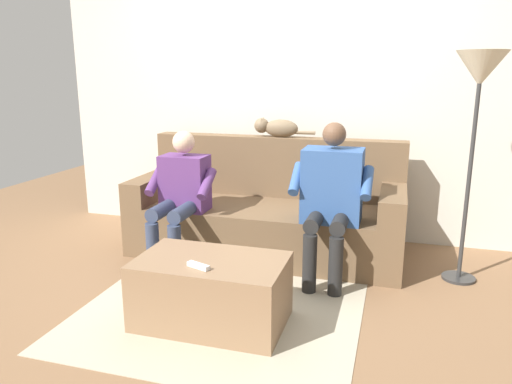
{
  "coord_description": "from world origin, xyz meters",
  "views": [
    {
      "loc": [
        -1.03,
        3.68,
        1.5
      ],
      "look_at": [
        0.0,
        0.21,
        0.6
      ],
      "focal_mm": 33.9,
      "sensor_mm": 36.0,
      "label": 1
    }
  ],
  "objects_px": {
    "person_right_seated": "(181,192)",
    "cat_on_backrest": "(276,127)",
    "remote_white": "(198,266)",
    "coffee_table": "(212,291)",
    "floor_lamp": "(479,83)",
    "couch": "(268,214)",
    "person_left_seated": "(331,192)"
  },
  "relations": [
    {
      "from": "cat_on_backrest",
      "to": "remote_white",
      "type": "bearing_deg",
      "value": 89.61
    },
    {
      "from": "person_left_seated",
      "to": "floor_lamp",
      "type": "height_order",
      "value": "floor_lamp"
    },
    {
      "from": "coffee_table",
      "to": "person_right_seated",
      "type": "bearing_deg",
      "value": -55.26
    },
    {
      "from": "person_left_seated",
      "to": "person_right_seated",
      "type": "xyz_separation_m",
      "value": [
        1.17,
        0.06,
        -0.06
      ]
    },
    {
      "from": "person_right_seated",
      "to": "cat_on_backrest",
      "type": "height_order",
      "value": "cat_on_backrest"
    },
    {
      "from": "cat_on_backrest",
      "to": "person_left_seated",
      "type": "bearing_deg",
      "value": 130.44
    },
    {
      "from": "couch",
      "to": "coffee_table",
      "type": "distance_m",
      "value": 1.32
    },
    {
      "from": "cat_on_backrest",
      "to": "couch",
      "type": "bearing_deg",
      "value": 91.67
    },
    {
      "from": "cat_on_backrest",
      "to": "remote_white",
      "type": "xyz_separation_m",
      "value": [
        0.01,
        1.75,
        -0.61
      ]
    },
    {
      "from": "couch",
      "to": "person_right_seated",
      "type": "xyz_separation_m",
      "value": [
        0.59,
        0.48,
        0.27
      ]
    },
    {
      "from": "floor_lamp",
      "to": "remote_white",
      "type": "bearing_deg",
      "value": 39.12
    },
    {
      "from": "cat_on_backrest",
      "to": "remote_white",
      "type": "distance_m",
      "value": 1.85
    },
    {
      "from": "coffee_table",
      "to": "person_left_seated",
      "type": "xyz_separation_m",
      "value": [
        -0.59,
        -0.91,
        0.44
      ]
    },
    {
      "from": "floor_lamp",
      "to": "person_left_seated",
      "type": "bearing_deg",
      "value": 12.6
    },
    {
      "from": "person_right_seated",
      "to": "remote_white",
      "type": "distance_m",
      "value": 1.15
    },
    {
      "from": "person_right_seated",
      "to": "floor_lamp",
      "type": "distance_m",
      "value": 2.29
    },
    {
      "from": "person_right_seated",
      "to": "floor_lamp",
      "type": "height_order",
      "value": "floor_lamp"
    },
    {
      "from": "remote_white",
      "to": "coffee_table",
      "type": "bearing_deg",
      "value": 102.0
    },
    {
      "from": "person_right_seated",
      "to": "couch",
      "type": "bearing_deg",
      "value": -140.94
    },
    {
      "from": "person_right_seated",
      "to": "cat_on_backrest",
      "type": "relative_size",
      "value": 1.95
    },
    {
      "from": "cat_on_backrest",
      "to": "floor_lamp",
      "type": "distance_m",
      "value": 1.66
    },
    {
      "from": "cat_on_backrest",
      "to": "floor_lamp",
      "type": "relative_size",
      "value": 0.33
    },
    {
      "from": "coffee_table",
      "to": "cat_on_backrest",
      "type": "height_order",
      "value": "cat_on_backrest"
    },
    {
      "from": "cat_on_backrest",
      "to": "remote_white",
      "type": "relative_size",
      "value": 3.66
    },
    {
      "from": "remote_white",
      "to": "cat_on_backrest",
      "type": "bearing_deg",
      "value": 109.69
    },
    {
      "from": "coffee_table",
      "to": "cat_on_backrest",
      "type": "xyz_separation_m",
      "value": [
        0.01,
        -1.6,
        0.83
      ]
    },
    {
      "from": "couch",
      "to": "remote_white",
      "type": "xyz_separation_m",
      "value": [
        0.02,
        1.46,
        0.11
      ]
    },
    {
      "from": "couch",
      "to": "cat_on_backrest",
      "type": "height_order",
      "value": "cat_on_backrest"
    },
    {
      "from": "remote_white",
      "to": "floor_lamp",
      "type": "distance_m",
      "value": 2.24
    },
    {
      "from": "person_right_seated",
      "to": "floor_lamp",
      "type": "xyz_separation_m",
      "value": [
        -2.12,
        -0.27,
        0.84
      ]
    },
    {
      "from": "person_left_seated",
      "to": "floor_lamp",
      "type": "xyz_separation_m",
      "value": [
        -0.94,
        -0.21,
        0.78
      ]
    },
    {
      "from": "couch",
      "to": "cat_on_backrest",
      "type": "bearing_deg",
      "value": -88.33
    }
  ]
}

